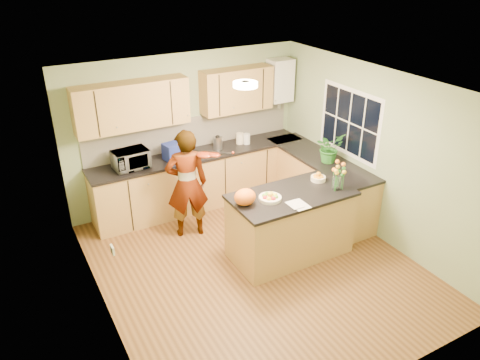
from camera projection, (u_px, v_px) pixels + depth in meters
floor at (255, 266)px, 6.43m from camera, size 4.50×4.50×0.00m
ceiling at (258, 87)px, 5.32m from camera, size 4.00×4.50×0.02m
wall_back at (186, 130)px, 7.64m from camera, size 4.00×0.02×2.50m
wall_front at (387, 286)px, 4.12m from camera, size 4.00×0.02×2.50m
wall_left at (96, 226)px, 5.01m from camera, size 0.02×4.50×2.50m
wall_right at (375, 154)px, 6.75m from camera, size 0.02×4.50×2.50m
back_counter at (201, 179)px, 7.79m from camera, size 3.64×0.62×0.94m
right_counter at (318, 184)px, 7.63m from camera, size 0.62×2.24×0.94m
splashback at (192, 132)px, 7.69m from camera, size 3.60×0.02×0.52m
upper_cabinets at (178, 99)px, 7.16m from camera, size 3.20×0.34×0.70m
boiler at (280, 80)px, 7.96m from camera, size 0.40×0.30×0.86m
window_right at (349, 122)px, 7.08m from camera, size 0.01×1.30×1.05m
light_switch at (112, 250)px, 4.52m from camera, size 0.02×0.09×0.09m
ceiling_lamp at (245, 84)px, 5.57m from camera, size 0.30×0.30×0.07m
peninsula_island at (290, 224)px, 6.49m from camera, size 1.68×0.86×0.96m
fruit_dish at (270, 197)px, 6.10m from camera, size 0.30×0.30×0.10m
orange_bowl at (318, 177)px, 6.61m from camera, size 0.21×0.21×0.12m
flower_vase at (338, 169)px, 6.26m from camera, size 0.24×0.24×0.45m
orange_bag at (245, 197)px, 5.96m from camera, size 0.35×0.32×0.22m
papers at (299, 205)px, 5.99m from camera, size 0.20×0.28×0.01m
violinist at (187, 184)px, 6.80m from camera, size 0.70×0.55×1.68m
violin at (205, 155)px, 6.50m from camera, size 0.58×0.50×0.14m
microwave at (131, 159)px, 7.00m from camera, size 0.54×0.39×0.29m
blue_box at (175, 151)px, 7.31m from camera, size 0.37×0.30×0.26m
kettle at (218, 142)px, 7.68m from camera, size 0.15×0.15×0.28m
jar_cream at (240, 138)px, 7.90m from camera, size 0.12×0.12×0.19m
jar_white at (247, 139)px, 7.90m from camera, size 0.15×0.15×0.18m
potted_plant at (329, 148)px, 7.17m from camera, size 0.45×0.40×0.47m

